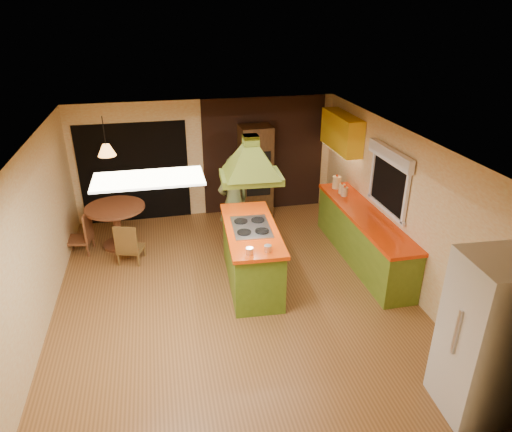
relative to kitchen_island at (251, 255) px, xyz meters
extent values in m
plane|color=#905D2F|center=(-0.36, -0.32, -0.51)|extent=(6.50, 6.50, 0.00)
plane|color=beige|center=(-0.36, 2.93, 0.74)|extent=(5.50, 0.00, 5.50)
plane|color=beige|center=(-0.36, -3.57, 0.74)|extent=(5.50, 0.00, 5.50)
plane|color=beige|center=(-3.11, -0.32, 0.74)|extent=(0.00, 6.50, 6.50)
plane|color=beige|center=(2.39, -0.32, 0.74)|extent=(0.00, 6.50, 6.50)
plane|color=silver|center=(-0.36, -0.32, 1.99)|extent=(6.50, 6.50, 0.00)
cube|color=#381E14|center=(0.89, 2.91, 0.74)|extent=(2.64, 0.03, 2.50)
cube|color=black|center=(-1.86, 2.91, 0.54)|extent=(2.20, 0.03, 2.10)
cube|color=olive|center=(2.09, 0.28, -0.08)|extent=(0.58, 3.00, 0.86)
cube|color=#E53807|center=(2.09, 0.28, 0.38)|extent=(0.62, 3.05, 0.06)
cube|color=yellow|center=(2.21, 1.88, 1.44)|extent=(0.34, 1.40, 0.70)
cube|color=black|center=(2.36, 0.08, 1.04)|extent=(0.03, 1.16, 0.96)
cube|color=white|center=(2.31, 0.08, 1.51)|extent=(0.10, 1.35, 0.22)
cube|color=white|center=(-1.46, -1.52, 1.98)|extent=(1.20, 0.60, 0.03)
cube|color=#5D8220|center=(0.00, 0.00, -0.04)|extent=(0.86, 1.98, 0.95)
cube|color=#EB4407|center=(0.00, 0.00, 0.47)|extent=(0.93, 2.07, 0.06)
cube|color=silver|center=(0.00, 0.00, 0.50)|extent=(0.63, 0.88, 0.02)
cube|color=#546519|center=(0.00, 0.00, 1.34)|extent=(0.95, 0.71, 0.11)
pyramid|color=#546519|center=(0.00, 0.00, 1.84)|extent=(0.95, 0.71, 0.45)
cube|color=#546519|center=(0.00, 0.00, 1.92)|extent=(0.22, 0.22, 0.15)
imported|color=#4D552D|center=(-0.05, 1.36, 0.38)|extent=(0.77, 0.65, 1.79)
cube|color=silver|center=(1.96, -3.10, 0.46)|extent=(0.85, 0.80, 1.95)
cube|color=#492F17|center=(0.64, 2.63, 0.48)|extent=(0.68, 0.61, 1.98)
cube|color=black|center=(0.64, 2.33, 0.78)|extent=(0.51, 0.04, 0.45)
cube|color=black|center=(0.64, 2.33, 0.28)|extent=(0.51, 0.04, 0.45)
cylinder|color=brown|center=(-2.22, 1.77, 0.28)|extent=(1.10, 1.10, 0.05)
cylinder|color=brown|center=(-2.22, 1.77, -0.10)|extent=(0.14, 0.14, 0.77)
cylinder|color=brown|center=(-2.22, 1.77, -0.48)|extent=(0.61, 0.61, 0.05)
cone|color=#FF9E3F|center=(-2.22, 1.77, 1.39)|extent=(0.38, 0.38, 0.20)
cylinder|color=#F6EFC6|center=(2.04, 1.53, 0.53)|extent=(0.17, 0.17, 0.24)
cylinder|color=#F3EBC4|center=(2.04, 1.25, 0.50)|extent=(0.16, 0.16, 0.18)
cylinder|color=beige|center=(2.04, 1.12, 0.50)|extent=(0.13, 0.13, 0.17)
camera|label=1|loc=(-1.31, -6.36, 3.71)|focal=32.00mm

